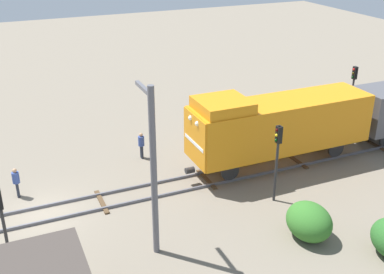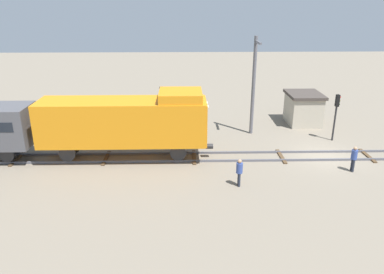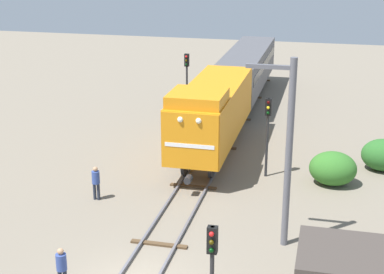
# 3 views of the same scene
# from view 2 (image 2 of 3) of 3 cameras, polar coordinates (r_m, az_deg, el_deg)

# --- Properties ---
(ground_plane) EXTENTS (110.01, 110.01, 0.00)m
(ground_plane) POSITION_cam_2_polar(r_m,az_deg,el_deg) (27.90, 19.52, -2.83)
(ground_plane) COLOR #756B5B
(railway_track) EXTENTS (2.40, 73.34, 0.16)m
(railway_track) POSITION_cam_2_polar(r_m,az_deg,el_deg) (27.88, 19.54, -2.69)
(railway_track) COLOR #595960
(railway_track) RESTS_ON ground
(locomotive) EXTENTS (2.90, 11.60, 4.60)m
(locomotive) POSITION_cam_2_polar(r_m,az_deg,el_deg) (25.40, -10.02, 2.50)
(locomotive) COLOR orange
(locomotive) RESTS_ON railway_track
(traffic_signal_near) EXTENTS (0.32, 0.34, 3.65)m
(traffic_signal_near) POSITION_cam_2_polar(r_m,az_deg,el_deg) (30.55, 21.15, 4.03)
(traffic_signal_near) COLOR #262628
(traffic_signal_near) RESTS_ON ground
(traffic_signal_mid) EXTENTS (0.32, 0.34, 4.27)m
(traffic_signal_mid) POSITION_cam_2_polar(r_m,az_deg,el_deg) (28.36, -4.62, 5.03)
(traffic_signal_mid) COLOR #262628
(traffic_signal_mid) RESTS_ON ground
(worker_near_track) EXTENTS (0.38, 0.38, 1.70)m
(worker_near_track) POSITION_cam_2_polar(r_m,az_deg,el_deg) (25.86, 23.45, -2.82)
(worker_near_track) COLOR #262B38
(worker_near_track) RESTS_ON ground
(worker_by_signal) EXTENTS (0.38, 0.38, 1.70)m
(worker_by_signal) POSITION_cam_2_polar(r_m,az_deg,el_deg) (22.09, 7.23, -5.09)
(worker_by_signal) COLOR #262B38
(worker_by_signal) RESTS_ON ground
(catenary_mast) EXTENTS (1.94, 0.28, 7.81)m
(catenary_mast) POSITION_cam_2_polar(r_m,az_deg,el_deg) (30.05, 9.38, 8.02)
(catenary_mast) COLOR #595960
(catenary_mast) RESTS_ON ground
(relay_hut) EXTENTS (3.50, 2.90, 2.74)m
(relay_hut) POSITION_cam_2_polar(r_m,az_deg,el_deg) (34.35, 16.59, 4.24)
(relay_hut) COLOR #B2A893
(relay_hut) RESTS_ON ground
(bush_near) EXTENTS (2.41, 1.97, 1.75)m
(bush_near) POSITION_cam_2_polar(r_m,az_deg,el_deg) (32.23, -3.64, 3.07)
(bush_near) COLOR #316C26
(bush_near) RESTS_ON ground
(bush_mid) EXTENTS (2.40, 1.96, 1.74)m
(bush_mid) POSITION_cam_2_polar(r_m,az_deg,el_deg) (34.98, -7.89, 4.30)
(bush_mid) COLOR #296126
(bush_mid) RESTS_ON ground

